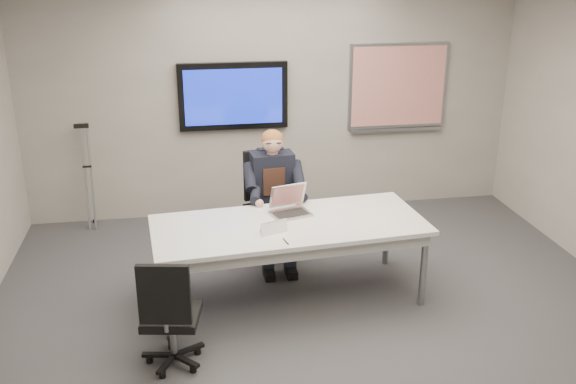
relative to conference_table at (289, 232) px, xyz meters
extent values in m
cube|color=#3A3A3C|center=(0.20, -0.75, -0.68)|extent=(6.00, 6.00, 0.02)
cube|color=gray|center=(0.20, 2.25, 0.72)|extent=(6.00, 0.02, 2.80)
cube|color=white|center=(0.00, 0.00, 0.07)|extent=(2.58, 1.24, 0.04)
cube|color=#BABAB6|center=(0.00, 0.00, -0.02)|extent=(2.46, 1.13, 0.10)
cylinder|color=gray|center=(-1.13, -0.53, -0.32)|extent=(0.06, 0.06, 0.73)
cylinder|color=gray|center=(1.20, -0.34, -0.32)|extent=(0.06, 0.06, 0.73)
cylinder|color=gray|center=(-1.20, 0.34, -0.32)|extent=(0.06, 0.06, 0.73)
cylinder|color=gray|center=(1.13, 0.53, -0.32)|extent=(0.06, 0.06, 0.73)
cube|color=black|center=(-0.30, 2.20, 0.82)|extent=(1.30, 0.08, 0.80)
cube|color=#0D1C94|center=(-0.30, 2.16, 0.82)|extent=(1.16, 0.01, 0.66)
cube|color=gray|center=(1.75, 2.23, 0.87)|extent=(1.25, 0.04, 1.05)
cube|color=silver|center=(1.75, 2.21, 0.87)|extent=(1.18, 0.01, 0.98)
cube|color=gray|center=(1.75, 2.19, 0.32)|extent=(1.18, 0.05, 0.04)
cylinder|color=gray|center=(-0.02, 0.97, -0.38)|extent=(0.06, 0.06, 0.39)
cube|color=black|center=(-0.02, 0.97, -0.19)|extent=(0.60, 0.60, 0.08)
cube|color=black|center=(-0.07, 1.20, 0.17)|extent=(0.45, 0.16, 0.56)
cylinder|color=gray|center=(-1.09, -0.88, -0.42)|extent=(0.06, 0.06, 0.34)
cube|color=black|center=(-1.09, -0.88, -0.25)|extent=(0.50, 0.50, 0.07)
cube|color=black|center=(-1.12, -1.09, 0.05)|extent=(0.39, 0.12, 0.48)
cube|color=black|center=(-0.02, 0.93, 0.18)|extent=(0.45, 0.28, 0.60)
cube|color=#382017|center=(-0.02, 0.80, 0.21)|extent=(0.23, 0.04, 0.29)
sphere|color=#E6A38C|center=(-0.02, 0.90, 0.60)|extent=(0.22, 0.22, 0.22)
ellipsoid|color=brown|center=(-0.02, 0.92, 0.64)|extent=(0.23, 0.23, 0.19)
cube|color=#A7A7A9|center=(0.05, 0.19, 0.10)|extent=(0.42, 0.34, 0.02)
cube|color=black|center=(0.05, 0.18, 0.11)|extent=(0.34, 0.25, 0.00)
cube|color=#A7A7A9|center=(0.05, 0.36, 0.23)|extent=(0.37, 0.18, 0.24)
cube|color=#B61314|center=(0.05, 0.35, 0.23)|extent=(0.33, 0.15, 0.20)
cylinder|color=black|center=(-0.10, -0.40, 0.09)|extent=(0.03, 0.13, 0.01)
camera|label=1|loc=(-0.92, -5.34, 2.41)|focal=40.00mm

